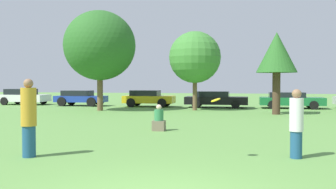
% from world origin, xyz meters
% --- Properties ---
extents(person_thrower, '(0.38, 0.38, 1.95)m').
position_xyz_m(person_thrower, '(-3.92, 2.71, 0.98)').
color(person_thrower, navy).
rests_on(person_thrower, ground).
extents(person_catcher, '(0.33, 0.33, 1.69)m').
position_xyz_m(person_catcher, '(2.56, 3.90, 0.86)').
color(person_catcher, navy).
rests_on(person_catcher, ground).
extents(frisbee, '(0.24, 0.23, 0.12)m').
position_xyz_m(frisbee, '(0.65, 3.28, 1.44)').
color(frisbee, yellow).
extents(bystander_sitting, '(0.47, 0.39, 1.01)m').
position_xyz_m(bystander_sitting, '(-1.93, 8.39, 0.40)').
color(bystander_sitting, '#726651').
rests_on(bystander_sitting, ground).
extents(tree_0, '(4.71, 4.71, 6.59)m').
position_xyz_m(tree_0, '(-8.14, 17.86, 4.28)').
color(tree_0, brown).
rests_on(tree_0, ground).
extents(tree_1, '(3.45, 3.45, 5.27)m').
position_xyz_m(tree_1, '(-2.04, 19.40, 3.53)').
color(tree_1, brown).
rests_on(tree_1, ground).
extents(tree_2, '(2.35, 2.35, 4.78)m').
position_xyz_m(tree_2, '(3.05, 17.10, 3.52)').
color(tree_2, '#473323').
rests_on(tree_2, ground).
extents(parked_car_white, '(3.98, 2.04, 1.32)m').
position_xyz_m(parked_car_white, '(-17.03, 22.91, 0.69)').
color(parked_car_white, silver).
rests_on(parked_car_white, ground).
extents(parked_car_blue, '(3.98, 1.91, 1.22)m').
position_xyz_m(parked_car_blue, '(-11.66, 22.39, 0.66)').
color(parked_car_blue, '#1E389E').
rests_on(parked_car_blue, ground).
extents(parked_car_yellow, '(3.88, 1.84, 1.26)m').
position_xyz_m(parked_car_yellow, '(-6.07, 22.47, 0.67)').
color(parked_car_yellow, gold).
rests_on(parked_car_yellow, ground).
extents(parked_car_black, '(4.59, 1.94, 1.21)m').
position_xyz_m(parked_car_black, '(-0.92, 22.42, 0.64)').
color(parked_car_black, black).
rests_on(parked_car_black, ground).
extents(parked_car_green, '(4.45, 2.01, 1.16)m').
position_xyz_m(parked_car_green, '(4.42, 22.60, 0.62)').
color(parked_car_green, '#196633').
rests_on(parked_car_green, ground).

